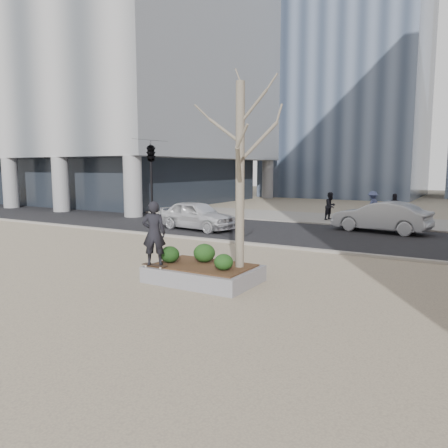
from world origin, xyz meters
The scene contains 17 objects.
ground centered at (0.00, 0.00, 0.00)m, with size 120.00×120.00×0.00m, color tan.
street centered at (0.00, 10.00, 0.01)m, with size 60.00×8.00×0.02m, color black.
far_sidewalk centered at (0.00, 17.00, 0.01)m, with size 60.00×6.00×0.02m, color gray.
planter centered at (1.00, 0.00, 0.23)m, with size 3.00×2.00×0.45m, color gray.
planter_mulch centered at (1.00, 0.00, 0.47)m, with size 2.70×1.70×0.04m, color #382314.
sycamore_tree centered at (2.00, 0.30, 3.79)m, with size 2.80×2.80×6.60m, color gray, non-canonical shape.
shrub_left centered at (0.00, -0.25, 0.73)m, with size 0.56×0.56×0.48m, color black.
shrub_middle centered at (0.82, 0.32, 0.76)m, with size 0.63×0.63×0.54m, color #173811.
shrub_right centered at (1.82, -0.27, 0.71)m, with size 0.51×0.51×0.44m, color black.
skateboard centered at (-0.10, -0.82, 0.49)m, with size 0.78×0.20×0.07m, color black, non-canonical shape.
skateboarder centered at (-0.10, -0.82, 1.42)m, with size 0.65×0.43×1.78m, color black.
police_car centered at (-5.02, 8.60, 0.77)m, with size 1.77×4.39×1.50m, color silver.
car_silver centered at (3.43, 12.52, 0.79)m, with size 1.63×4.67×1.54m, color #95989D.
pedestrian_a centered at (-0.29, 16.39, 0.87)m, with size 0.83×0.64×1.70m, color black.
pedestrian_b centered at (1.94, 17.74, 0.91)m, with size 1.14×0.66×1.77m, color #46507E.
pedestrian_c centered at (3.56, 15.68, 0.91)m, with size 1.04×0.43×1.77m, color black.
traffic_light_near centered at (-5.50, 5.60, 2.25)m, with size 0.60×2.48×4.50m, color black, non-canonical shape.
Camera 1 is at (7.63, -10.15, 3.21)m, focal length 35.00 mm.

